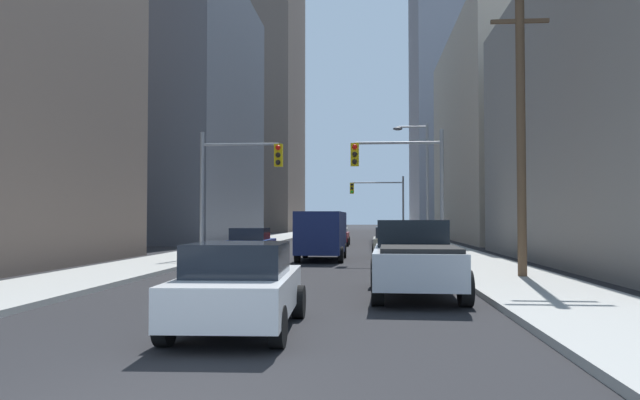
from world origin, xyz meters
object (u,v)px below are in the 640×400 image
object	(u,v)px
sedan_beige	(391,242)
sedan_white	(240,286)
traffic_signal_near_left	(237,173)
sedan_blue	(251,244)
traffic_signal_near_right	(402,172)
pickup_truck_silver	(415,258)
traffic_signal_far_right	(379,196)
sedan_red	(336,235)
cargo_van_navy	(322,233)

from	to	relation	value
sedan_beige	sedan_white	bearing A→B (deg)	-99.45
sedan_beige	traffic_signal_near_left	bearing A→B (deg)	-155.02
sedan_blue	sedan_white	bearing A→B (deg)	-79.31
traffic_signal_near_right	pickup_truck_silver	bearing A→B (deg)	-91.73
traffic_signal_far_right	sedan_white	bearing A→B (deg)	-94.07
pickup_truck_silver	sedan_red	world-z (taller)	pickup_truck_silver
sedan_white	traffic_signal_near_right	world-z (taller)	traffic_signal_near_right
sedan_blue	traffic_signal_near_left	bearing A→B (deg)	-165.97
cargo_van_navy	traffic_signal_far_right	size ratio (longest dim) A/B	0.88
traffic_signal_near_right	traffic_signal_far_right	bearing A→B (deg)	90.84
traffic_signal_near_left	traffic_signal_far_right	distance (m)	30.41
sedan_white	traffic_signal_far_right	bearing A→B (deg)	85.93
sedan_blue	sedan_red	xyz separation A→B (m)	(3.13, 15.78, 0.00)
sedan_white	pickup_truck_silver	bearing A→B (deg)	56.07
sedan_beige	traffic_signal_near_right	size ratio (longest dim) A/B	0.70
sedan_blue	traffic_signal_near_right	xyz separation A→B (m)	(6.98, -0.16, 3.29)
sedan_beige	traffic_signal_near_right	bearing A→B (deg)	-84.09
sedan_beige	traffic_signal_near_left	world-z (taller)	traffic_signal_near_left
sedan_blue	traffic_signal_near_left	xyz separation A→B (m)	(-0.62, -0.16, 3.28)
sedan_white	sedan_red	distance (m)	32.91
traffic_signal_near_left	traffic_signal_near_right	xyz separation A→B (m)	(7.60, 0.00, 0.02)
pickup_truck_silver	sedan_white	xyz separation A→B (m)	(-3.38, -5.02, -0.16)
sedan_red	traffic_signal_far_right	xyz separation A→B (m)	(3.41, 13.61, 3.33)
sedan_beige	traffic_signal_near_left	distance (m)	8.64
pickup_truck_silver	sedan_white	world-z (taller)	pickup_truck_silver
pickup_truck_silver	traffic_signal_near_left	distance (m)	14.32
pickup_truck_silver	sedan_white	distance (m)	6.06
sedan_white	traffic_signal_near_right	bearing A→B (deg)	77.58
sedan_white	sedan_beige	bearing A→B (deg)	80.55
sedan_red	sedan_beige	bearing A→B (deg)	-74.45
traffic_signal_near_left	sedan_red	bearing A→B (deg)	76.74
cargo_van_navy	traffic_signal_near_right	world-z (taller)	traffic_signal_near_right
sedan_white	sedan_blue	size ratio (longest dim) A/B	1.01
sedan_red	traffic_signal_near_right	xyz separation A→B (m)	(3.84, -15.93, 3.29)
cargo_van_navy	traffic_signal_near_left	size ratio (longest dim) A/B	0.88
cargo_van_navy	traffic_signal_near_left	distance (m)	4.84
traffic_signal_far_right	traffic_signal_near_right	bearing A→B (deg)	-89.16
cargo_van_navy	sedan_beige	size ratio (longest dim) A/B	1.24
sedan_blue	sedan_red	size ratio (longest dim) A/B	1.00
pickup_truck_silver	sedan_red	size ratio (longest dim) A/B	1.30
pickup_truck_silver	traffic_signal_near_left	world-z (taller)	traffic_signal_near_left
sedan_red	traffic_signal_near_right	size ratio (longest dim) A/B	0.70
cargo_van_navy	traffic_signal_near_right	distance (m)	4.66
pickup_truck_silver	traffic_signal_near_right	xyz separation A→B (m)	(0.36, 11.96, 3.13)
pickup_truck_silver	sedan_beige	bearing A→B (deg)	89.96
sedan_blue	traffic_signal_near_left	distance (m)	3.34
sedan_white	sedan_beige	xyz separation A→B (m)	(3.39, 20.36, 0.00)
cargo_van_navy	traffic_signal_far_right	xyz separation A→B (m)	(3.26, 28.87, 2.82)
traffic_signal_near_left	sedan_white	bearing A→B (deg)	-77.20
traffic_signal_near_right	sedan_red	bearing A→B (deg)	103.57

